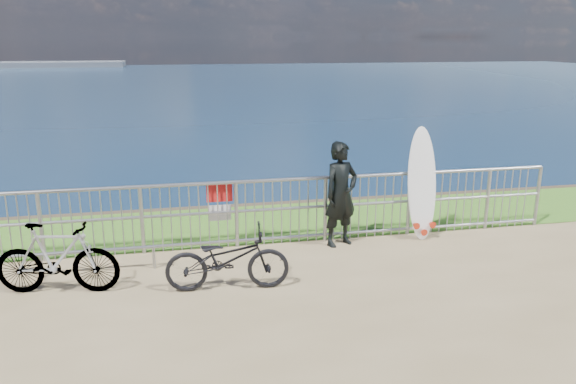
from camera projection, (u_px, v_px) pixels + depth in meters
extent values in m
plane|color=#3A731F|center=(257.00, 223.00, 10.43)|extent=(120.00, 120.00, 0.00)
cube|color=brown|center=(251.00, 315.00, 12.23)|extent=(120.00, 0.30, 5.00)
plane|color=navy|center=(181.00, 88.00, 94.21)|extent=(260.00, 260.00, 0.00)
cylinder|color=#96999E|center=(266.00, 181.00, 9.10)|extent=(10.00, 0.06, 0.06)
cylinder|color=#96999E|center=(267.00, 210.00, 9.23)|extent=(10.00, 0.05, 0.05)
cylinder|color=#96999E|center=(267.00, 238.00, 9.37)|extent=(10.00, 0.05, 0.05)
cylinder|color=#96999E|center=(41.00, 227.00, 8.57)|extent=(0.06, 0.06, 1.10)
cylinder|color=#96999E|center=(142.00, 220.00, 8.86)|extent=(0.06, 0.06, 1.10)
cylinder|color=#96999E|center=(237.00, 215.00, 9.15)|extent=(0.06, 0.06, 1.10)
cylinder|color=#96999E|center=(325.00, 209.00, 9.44)|extent=(0.06, 0.06, 1.10)
cylinder|color=#96999E|center=(409.00, 204.00, 9.73)|extent=(0.06, 0.06, 1.10)
cylinder|color=#96999E|center=(487.00, 199.00, 10.02)|extent=(0.06, 0.06, 1.10)
cylinder|color=#96999E|center=(537.00, 196.00, 10.21)|extent=(0.06, 0.06, 1.10)
cube|color=red|center=(219.00, 193.00, 9.06)|extent=(0.42, 0.02, 0.30)
cube|color=white|center=(219.00, 193.00, 9.05)|extent=(0.38, 0.01, 0.08)
cube|color=white|center=(220.00, 213.00, 9.15)|extent=(0.36, 0.02, 0.26)
imported|color=black|center=(341.00, 194.00, 9.17)|extent=(0.74, 0.62, 1.74)
ellipsoid|color=white|center=(422.00, 183.00, 9.51)|extent=(0.53, 0.48, 1.92)
cone|color=red|center=(414.00, 224.00, 9.55)|extent=(0.11, 0.21, 0.11)
cone|color=red|center=(430.00, 223.00, 9.60)|extent=(0.11, 0.21, 0.11)
cone|color=red|center=(422.00, 231.00, 9.61)|extent=(0.11, 0.21, 0.11)
imported|color=black|center=(227.00, 259.00, 7.61)|extent=(1.72, 0.72, 0.88)
imported|color=black|center=(57.00, 258.00, 7.49)|extent=(1.70, 0.74, 0.99)
cylinder|color=#96999E|center=(98.00, 251.00, 8.17)|extent=(1.78, 0.05, 0.05)
cylinder|color=#96999E|center=(41.00, 266.00, 8.06)|extent=(0.04, 0.04, 0.35)
cylinder|color=#96999E|center=(154.00, 258.00, 8.37)|extent=(0.04, 0.04, 0.35)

